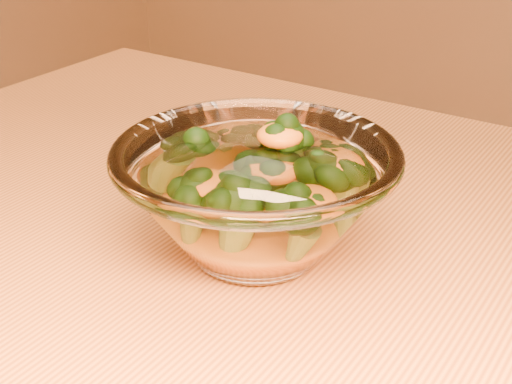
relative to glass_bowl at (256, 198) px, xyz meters
The scene contains 3 objects.
glass_bowl is the anchor object (origin of this frame).
cheese_sauce 0.02m from the glass_bowl, behind, with size 0.11×0.11×0.03m, color orange.
broccoli_heap 0.01m from the glass_bowl, 130.16° to the left, with size 0.16×0.13×0.08m.
Camera 1 is at (0.18, -0.40, 1.06)m, focal length 50.00 mm.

